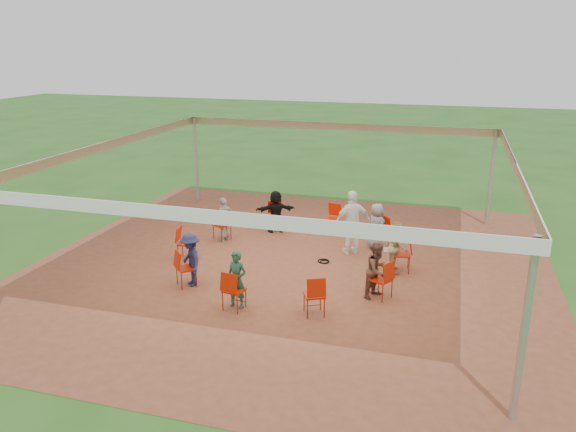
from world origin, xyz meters
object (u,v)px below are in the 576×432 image
(person_seated_0, at_px, (397,247))
(person_seated_1, at_px, (376,226))
(person_seated_2, at_px, (276,211))
(person_seated_6, at_px, (377,270))
(person_seated_4, at_px, (191,259))
(laptop, at_px, (391,248))
(chair_0, at_px, (402,255))
(chair_2, at_px, (332,219))
(chair_9, at_px, (381,280))
(person_seated_3, at_px, (224,219))
(chair_4, at_px, (222,225))
(chair_1, at_px, (380,232))
(standing_person, at_px, (352,222))
(chair_6, at_px, (186,268))
(cable_coil, at_px, (324,261))
(person_seated_5, at_px, (237,280))
(chair_8, at_px, (314,295))
(chair_3, at_px, (275,217))
(chair_5, at_px, (186,243))
(chair_7, at_px, (234,290))

(person_seated_0, relative_size, person_seated_1, 1.00)
(person_seated_2, bearing_deg, person_seated_6, 108.00)
(person_seated_4, xyz_separation_m, laptop, (4.43, 2.23, -0.03))
(chair_0, xyz_separation_m, person_seated_6, (-0.40, -1.65, 0.20))
(chair_2, height_order, person_seated_6, person_seated_6)
(person_seated_2, height_order, person_seated_6, same)
(person_seated_1, distance_m, person_seated_6, 3.15)
(chair_9, distance_m, person_seated_3, 5.49)
(chair_4, bearing_deg, chair_1, 126.00)
(person_seated_1, relative_size, person_seated_4, 1.00)
(standing_person, height_order, laptop, standing_person)
(chair_4, relative_size, standing_person, 0.51)
(person_seated_1, bearing_deg, chair_9, 145.72)
(chair_0, distance_m, person_seated_0, 0.23)
(chair_2, bearing_deg, person_seated_0, 142.28)
(chair_0, bearing_deg, chair_4, 72.00)
(chair_6, bearing_deg, chair_9, 54.00)
(chair_0, relative_size, chair_4, 1.00)
(chair_0, bearing_deg, chair_1, 18.00)
(chair_1, distance_m, cable_coil, 2.01)
(laptop, bearing_deg, chair_1, 8.88)
(chair_6, bearing_deg, standing_person, 89.75)
(chair_9, bearing_deg, standing_person, 51.46)
(person_seated_2, bearing_deg, person_seated_5, 72.00)
(chair_2, relative_size, person_seated_2, 0.70)
(chair_2, distance_m, chair_9, 4.54)
(person_seated_2, bearing_deg, chair_9, 108.41)
(laptop, bearing_deg, person_seated_4, 108.56)
(chair_0, distance_m, person_seated_1, 1.71)
(person_seated_4, relative_size, person_seated_5, 1.00)
(standing_person, bearing_deg, person_seated_1, -168.34)
(chair_8, xyz_separation_m, cable_coil, (-0.46, 2.95, -0.43))
(chair_2, relative_size, laptop, 2.39)
(chair_6, xyz_separation_m, person_seated_1, (3.94, 3.82, 0.20))
(person_seated_0, distance_m, person_seated_1, 1.66)
(chair_3, height_order, chair_8, same)
(chair_1, relative_size, person_seated_1, 0.70)
(person_seated_5, relative_size, cable_coil, 3.14)
(chair_2, bearing_deg, person_seated_1, 158.15)
(standing_person, bearing_deg, chair_3, -59.50)
(chair_0, relative_size, person_seated_5, 0.70)
(chair_8, height_order, person_seated_0, person_seated_0)
(person_seated_5, xyz_separation_m, person_seated_6, (2.83, 1.39, 0.00))
(chair_4, relative_size, person_seated_5, 0.70)
(chair_1, xyz_separation_m, laptop, (0.49, -1.59, 0.17))
(chair_5, xyz_separation_m, person_seated_0, (5.43, 0.78, 0.20))
(chair_1, distance_m, chair_3, 3.30)
(chair_1, relative_size, chair_4, 1.00)
(chair_7, height_order, chair_9, same)
(person_seated_6, bearing_deg, cable_coil, 71.33)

